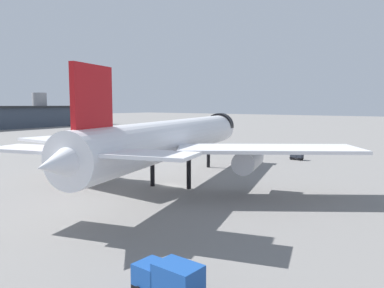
# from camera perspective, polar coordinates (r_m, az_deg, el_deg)

# --- Properties ---
(ground) EXTENTS (900.00, 900.00, 0.00)m
(ground) POSITION_cam_1_polar(r_m,az_deg,el_deg) (67.06, -3.17, -6.33)
(ground) COLOR slate
(airliner_near_gate) EXTENTS (66.83, 59.53, 18.84)m
(airliner_near_gate) POSITION_cam_1_polar(r_m,az_deg,el_deg) (66.52, -2.49, 0.81)
(airliner_near_gate) COLOR white
(airliner_near_gate) RESTS_ON ground
(service_truck_front) EXTENTS (2.63, 5.52, 3.00)m
(service_truck_front) POSITION_cam_1_polar(r_m,az_deg,el_deg) (29.08, -3.56, -19.97)
(service_truck_front) COLOR black
(service_truck_front) RESTS_ON ground
(baggage_tug_wing) EXTENTS (2.07, 3.30, 1.85)m
(baggage_tug_wing) POSITION_cam_1_polar(r_m,az_deg,el_deg) (101.12, 15.74, -1.80)
(baggage_tug_wing) COLOR black
(baggage_tug_wing) RESTS_ON ground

